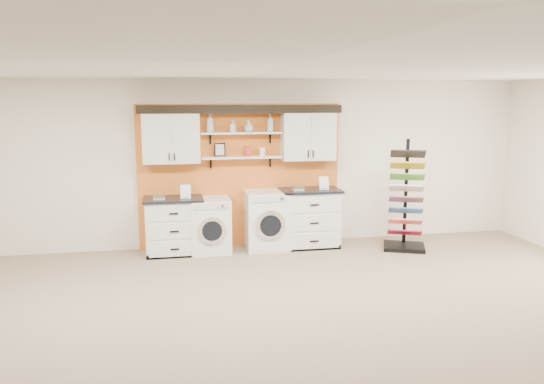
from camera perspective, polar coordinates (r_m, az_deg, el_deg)
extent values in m
plane|color=#8B795D|center=(5.55, 2.39, -16.55)|extent=(10.00, 10.00, 0.00)
plane|color=white|center=(4.98, 2.63, 13.67)|extent=(10.00, 10.00, 0.00)
plane|color=#EFE2CE|center=(8.97, -3.47, 3.07)|extent=(10.00, 0.00, 10.00)
cube|color=orange|center=(8.96, -3.43, 1.77)|extent=(3.40, 0.07, 2.40)
cube|color=silver|center=(8.65, -10.81, 5.85)|extent=(0.90, 0.34, 0.84)
cube|color=silver|center=(8.48, -12.29, 5.72)|extent=(0.42, 0.01, 0.78)
cube|color=silver|center=(8.48, -9.30, 5.81)|extent=(0.42, 0.01, 0.78)
cube|color=silver|center=(8.95, 3.90, 6.14)|extent=(0.90, 0.34, 0.84)
cube|color=silver|center=(8.72, 2.79, 6.05)|extent=(0.42, 0.01, 0.78)
cube|color=silver|center=(8.84, 5.58, 6.06)|extent=(0.42, 0.01, 0.78)
cube|color=silver|center=(8.76, -3.30, 3.76)|extent=(1.32, 0.28, 0.03)
cube|color=silver|center=(8.72, -3.33, 6.37)|extent=(1.32, 0.28, 0.03)
cube|color=black|center=(8.73, -3.38, 9.00)|extent=(3.30, 0.40, 0.10)
cube|color=black|center=(8.54, -3.20, 8.58)|extent=(3.30, 0.04, 0.04)
cube|color=black|center=(8.75, -5.64, 4.55)|extent=(0.18, 0.02, 0.22)
cube|color=beige|center=(8.74, -5.63, 4.54)|extent=(0.14, 0.01, 0.18)
cylinder|color=red|center=(8.76, -2.66, 4.39)|extent=(0.11, 0.11, 0.16)
cylinder|color=silver|center=(8.80, -1.05, 4.36)|extent=(0.10, 0.10, 0.14)
cube|color=silver|center=(8.72, -10.49, -3.69)|extent=(0.88, 0.60, 0.88)
cube|color=black|center=(8.56, -10.38, -6.76)|extent=(0.88, 0.06, 0.07)
cube|color=black|center=(8.62, -10.59, -0.72)|extent=(0.94, 0.66, 0.04)
cube|color=silver|center=(8.36, -10.53, -2.29)|extent=(0.80, 0.02, 0.24)
cube|color=silver|center=(8.42, -10.47, -4.18)|extent=(0.80, 0.02, 0.24)
cube|color=silver|center=(8.50, -10.41, -6.04)|extent=(0.80, 0.02, 0.24)
cube|color=silver|center=(9.01, 4.04, -2.89)|extent=(0.95, 0.60, 0.95)
cube|color=black|center=(8.87, 4.46, -6.03)|extent=(0.95, 0.06, 0.07)
cube|color=black|center=(8.91, 4.08, 0.20)|extent=(1.01, 0.66, 0.04)
cube|color=silver|center=(8.66, 4.59, -1.37)|extent=(0.86, 0.02, 0.26)
cube|color=silver|center=(8.72, 4.56, -3.33)|extent=(0.86, 0.02, 0.26)
cube|color=silver|center=(8.80, 4.53, -5.26)|extent=(0.86, 0.02, 0.26)
cube|color=white|center=(8.74, -6.65, -3.53)|extent=(0.64, 0.66, 0.89)
cube|color=silver|center=(8.33, -6.53, -1.53)|extent=(0.54, 0.02, 0.09)
cylinder|color=silver|center=(8.42, -6.47, -4.15)|extent=(0.45, 0.05, 0.45)
cylinder|color=black|center=(8.39, -6.46, -4.19)|extent=(0.32, 0.03, 0.32)
cube|color=white|center=(8.85, -0.59, -3.01)|extent=(0.70, 0.66, 0.98)
cube|color=silver|center=(8.44, -0.19, -0.77)|extent=(0.60, 0.02, 0.10)
cylinder|color=silver|center=(8.53, -0.18, -3.61)|extent=(0.49, 0.05, 0.49)
cylinder|color=black|center=(8.51, -0.15, -3.65)|extent=(0.35, 0.03, 0.35)
cube|color=black|center=(9.19, 14.01, -5.74)|extent=(0.83, 0.77, 0.07)
cube|color=black|center=(9.19, 14.20, 0.06)|extent=(0.07, 0.07, 1.77)
cube|color=red|center=(9.15, 14.07, -4.23)|extent=(0.63, 0.50, 0.16)
cube|color=#F5816D|center=(9.11, 14.12, -3.08)|extent=(0.63, 0.50, 0.16)
cube|color=#2D639D|center=(9.07, 14.17, -1.93)|extent=(0.63, 0.50, 0.16)
cube|color=#A84650|center=(9.03, 14.22, -0.76)|extent=(0.63, 0.50, 0.16)
cube|color=white|center=(9.00, 14.27, 0.42)|extent=(0.63, 0.50, 0.16)
cube|color=#498E26|center=(8.97, 14.32, 1.61)|extent=(0.63, 0.50, 0.16)
cube|color=yellow|center=(8.95, 14.37, 2.80)|extent=(0.63, 0.50, 0.16)
cube|color=black|center=(8.93, 14.42, 4.00)|extent=(0.63, 0.50, 0.16)
imported|color=silver|center=(8.66, -6.68, 7.39)|extent=(0.13, 0.13, 0.30)
imported|color=silver|center=(8.70, -4.24, 7.08)|extent=(0.10, 0.10, 0.19)
imported|color=silver|center=(8.73, -2.54, 7.09)|extent=(0.18, 0.18, 0.19)
imported|color=silver|center=(8.79, -0.19, 7.43)|extent=(0.15, 0.15, 0.28)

